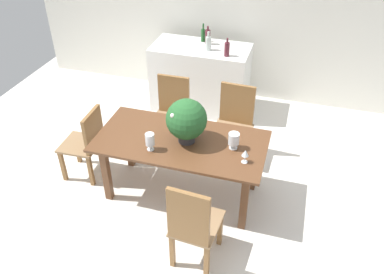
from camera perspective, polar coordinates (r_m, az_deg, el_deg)
name	(u,v)px	position (r m, az deg, el deg)	size (l,w,h in m)	color
ground_plane	(181,195)	(4.64, -1.65, -8.34)	(7.04, 7.04, 0.00)	silver
back_wall	(233,13)	(6.17, 5.92, 17.29)	(6.40, 0.10, 2.60)	silver
dining_table	(181,148)	(4.26, -1.60, -1.65)	(1.81, 0.90, 0.76)	brown
chair_near_right	(193,224)	(3.60, 0.11, -12.41)	(0.45, 0.51, 1.02)	brown
chair_far_left	(172,110)	(5.12, -2.90, 3.93)	(0.45, 0.42, 0.97)	brown
chair_head_end	(87,141)	(4.77, -14.85, -0.55)	(0.45, 0.44, 0.91)	brown
chair_far_right	(235,119)	(4.95, 6.15, 2.55)	(0.49, 0.44, 0.98)	brown
flower_centerpiece	(186,120)	(4.03, -0.80, 2.46)	(0.43, 0.43, 0.49)	#333338
crystal_vase_left	(150,140)	(4.01, -6.07, -0.44)	(0.09, 0.09, 0.19)	silver
crystal_vase_center_near	(234,139)	(4.03, 6.03, -0.34)	(0.11, 0.11, 0.18)	silver
wine_glass	(245,154)	(3.87, 7.68, -2.38)	(0.07, 0.07, 0.15)	silver
kitchen_counter	(200,78)	(5.99, 1.22, 8.51)	(1.40, 0.70, 0.98)	silver
wine_bottle_amber	(227,49)	(5.48, 5.05, 12.49)	(0.07, 0.07, 0.25)	#511E28
wine_bottle_dark	(208,37)	(5.84, 2.27, 14.21)	(0.08, 0.08, 0.26)	#511E28
wine_bottle_clear	(203,35)	(5.93, 1.61, 14.46)	(0.06, 0.06, 0.27)	#194C1E
wine_bottle_tall	(208,43)	(5.64, 2.36, 13.36)	(0.08, 0.08, 0.27)	#B2BFB7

